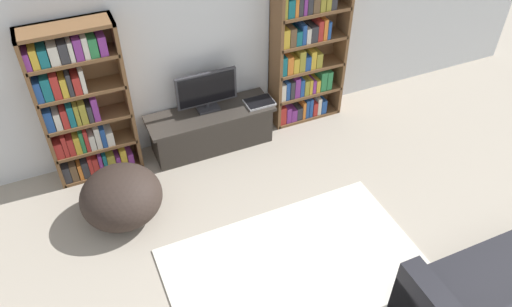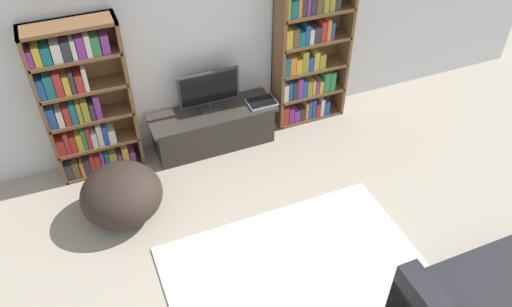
{
  "view_description": "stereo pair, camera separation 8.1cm",
  "coord_description": "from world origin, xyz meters",
  "px_view_note": "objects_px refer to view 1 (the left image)",
  "views": [
    {
      "loc": [
        -1.44,
        -0.34,
        3.71
      ],
      "look_at": [
        -0.03,
        2.84,
        0.7
      ],
      "focal_mm": 35.0,
      "sensor_mm": 36.0,
      "label": 1
    },
    {
      "loc": [
        -1.36,
        -0.37,
        3.71
      ],
      "look_at": [
        -0.03,
        2.84,
        0.7
      ],
      "focal_mm": 35.0,
      "sensor_mm": 36.0,
      "label": 2
    }
  ],
  "objects_px": {
    "bookshelf_right": "(304,55)",
    "beanbag_ottoman": "(121,197)",
    "television": "(207,91)",
    "tv_stand": "(211,129)",
    "bookshelf_left": "(81,108)",
    "laptop": "(259,102)"
  },
  "relations": [
    {
      "from": "bookshelf_right",
      "to": "beanbag_ottoman",
      "type": "height_order",
      "value": "bookshelf_right"
    },
    {
      "from": "bookshelf_left",
      "to": "tv_stand",
      "type": "height_order",
      "value": "bookshelf_left"
    },
    {
      "from": "bookshelf_left",
      "to": "television",
      "type": "height_order",
      "value": "bookshelf_left"
    },
    {
      "from": "television",
      "to": "tv_stand",
      "type": "bearing_deg",
      "value": -90.0
    },
    {
      "from": "bookshelf_right",
      "to": "laptop",
      "type": "height_order",
      "value": "bookshelf_right"
    },
    {
      "from": "bookshelf_left",
      "to": "television",
      "type": "xyz_separation_m",
      "value": [
        1.29,
        -0.05,
        -0.12
      ]
    },
    {
      "from": "bookshelf_right",
      "to": "tv_stand",
      "type": "relative_size",
      "value": 1.21
    },
    {
      "from": "bookshelf_right",
      "to": "television",
      "type": "bearing_deg",
      "value": -177.66
    },
    {
      "from": "beanbag_ottoman",
      "to": "bookshelf_right",
      "type": "bearing_deg",
      "value": 18.81
    },
    {
      "from": "bookshelf_left",
      "to": "tv_stand",
      "type": "xyz_separation_m",
      "value": [
        1.29,
        -0.11,
        -0.59
      ]
    },
    {
      "from": "bookshelf_left",
      "to": "bookshelf_right",
      "type": "xyz_separation_m",
      "value": [
        2.5,
        -0.0,
        0.01
      ]
    },
    {
      "from": "laptop",
      "to": "beanbag_ottoman",
      "type": "height_order",
      "value": "beanbag_ottoman"
    },
    {
      "from": "television",
      "to": "bookshelf_left",
      "type": "bearing_deg",
      "value": 177.78
    },
    {
      "from": "tv_stand",
      "to": "laptop",
      "type": "height_order",
      "value": "laptop"
    },
    {
      "from": "television",
      "to": "beanbag_ottoman",
      "type": "height_order",
      "value": "television"
    },
    {
      "from": "laptop",
      "to": "beanbag_ottoman",
      "type": "distance_m",
      "value": 1.86
    },
    {
      "from": "television",
      "to": "beanbag_ottoman",
      "type": "relative_size",
      "value": 0.87
    },
    {
      "from": "laptop",
      "to": "television",
      "type": "bearing_deg",
      "value": 167.81
    },
    {
      "from": "bookshelf_right",
      "to": "beanbag_ottoman",
      "type": "relative_size",
      "value": 2.18
    },
    {
      "from": "bookshelf_left",
      "to": "bookshelf_right",
      "type": "bearing_deg",
      "value": -0.02
    },
    {
      "from": "tv_stand",
      "to": "television",
      "type": "bearing_deg",
      "value": 90.0
    },
    {
      "from": "tv_stand",
      "to": "laptop",
      "type": "xyz_separation_m",
      "value": [
        0.57,
        -0.06,
        0.24
      ]
    }
  ]
}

